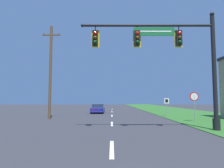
{
  "coord_description": "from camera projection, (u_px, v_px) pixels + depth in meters",
  "views": [
    {
      "loc": [
        0.01,
        -1.87,
        1.88
      ],
      "look_at": [
        0.0,
        24.09,
        3.95
      ],
      "focal_mm": 32.0,
      "sensor_mm": 36.0,
      "label": 1
    }
  ],
  "objects": [
    {
      "name": "road_center_line",
      "position": [
        112.0,
        116.0,
        23.64
      ],
      "size": [
        0.16,
        34.8,
        0.01
      ],
      "color": "silver",
      "rests_on": "ground"
    },
    {
      "name": "stop_sign",
      "position": [
        194.0,
        100.0,
        17.09
      ],
      "size": [
        0.76,
        0.07,
        2.5
      ],
      "color": "gray",
      "rests_on": "grass_verge_right"
    },
    {
      "name": "car_ahead",
      "position": [
        98.0,
        109.0,
        28.83
      ],
      "size": [
        1.85,
        4.67,
        1.19
      ],
      "color": "black",
      "rests_on": "ground"
    },
    {
      "name": "route_sign_post",
      "position": [
        167.0,
        103.0,
        22.49
      ],
      "size": [
        0.55,
        0.06,
        2.03
      ],
      "color": "gray",
      "rests_on": "grass_verge_right"
    },
    {
      "name": "utility_pole_near",
      "position": [
        50.0,
        70.0,
        19.82
      ],
      "size": [
        1.8,
        0.26,
        9.31
      ],
      "color": "brown",
      "rests_on": "ground"
    },
    {
      "name": "grass_verge_right",
      "position": [
        178.0,
        112.0,
        31.61
      ],
      "size": [
        10.0,
        110.0,
        0.04
      ],
      "color": "#2D6626",
      "rests_on": "ground"
    },
    {
      "name": "signal_mast",
      "position": [
        177.0,
        56.0,
        12.51
      ],
      "size": [
        8.6,
        0.47,
        7.44
      ],
      "color": "black",
      "rests_on": "grass_verge_right"
    }
  ]
}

